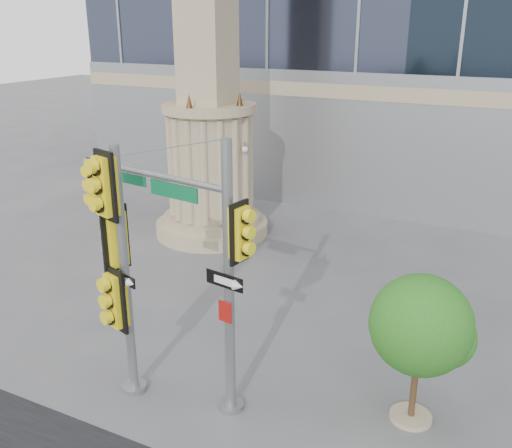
% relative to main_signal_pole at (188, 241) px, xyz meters
% --- Properties ---
extents(ground, '(120.00, 120.00, 0.00)m').
position_rel_main_signal_pole_xyz_m(ground, '(1.10, 0.04, -3.69)').
color(ground, '#545456').
rests_on(ground, ground).
extents(monument, '(4.40, 4.40, 16.60)m').
position_rel_main_signal_pole_xyz_m(monument, '(-4.90, 9.04, 1.83)').
color(monument, tan).
rests_on(monument, ground).
extents(main_signal_pole, '(4.58, 1.15, 5.95)m').
position_rel_main_signal_pole_xyz_m(main_signal_pole, '(0.00, 0.00, 0.00)').
color(main_signal_pole, slate).
rests_on(main_signal_pole, ground).
extents(secondary_signal_pole, '(0.99, 0.91, 5.72)m').
position_rel_main_signal_pole_xyz_m(secondary_signal_pole, '(-1.33, -0.70, -0.33)').
color(secondary_signal_pole, slate).
rests_on(secondary_signal_pole, ground).
extents(street_tree, '(2.12, 2.07, 3.30)m').
position_rel_main_signal_pole_xyz_m(street_tree, '(4.70, 1.25, -1.51)').
color(street_tree, tan).
rests_on(street_tree, ground).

